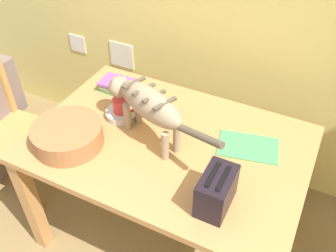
% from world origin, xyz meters
% --- Properties ---
extents(dining_table, '(1.35, 0.92, 0.75)m').
position_xyz_m(dining_table, '(-0.06, 1.37, 0.66)').
color(dining_table, '#B98049').
rests_on(dining_table, ground_plane).
extents(cat, '(0.70, 0.32, 0.29)m').
position_xyz_m(cat, '(-0.16, 1.36, 0.95)').
color(cat, '#998366').
rests_on(cat, dining_table).
extents(saucer_bowl, '(0.17, 0.17, 0.03)m').
position_xyz_m(saucer_bowl, '(-0.37, 1.44, 0.76)').
color(saucer_bowl, '#B9BAB6').
rests_on(saucer_bowl, dining_table).
extents(coffee_mug, '(0.13, 0.09, 0.08)m').
position_xyz_m(coffee_mug, '(-0.36, 1.44, 0.82)').
color(coffee_mug, red).
rests_on(coffee_mug, saucer_bowl).
extents(magazine, '(0.32, 0.25, 0.01)m').
position_xyz_m(magazine, '(0.31, 1.51, 0.75)').
color(magazine, '#479A5E').
rests_on(magazine, dining_table).
extents(book_stack, '(0.19, 0.15, 0.06)m').
position_xyz_m(book_stack, '(-0.53, 1.64, 0.78)').
color(book_stack, '#4F984E').
rests_on(book_stack, dining_table).
extents(wicker_basket, '(0.34, 0.34, 0.11)m').
position_xyz_m(wicker_basket, '(-0.48, 1.14, 0.80)').
color(wicker_basket, '#9D643B').
rests_on(wicker_basket, dining_table).
extents(toaster, '(0.12, 0.20, 0.18)m').
position_xyz_m(toaster, '(0.29, 1.11, 0.83)').
color(toaster, black).
rests_on(toaster, dining_table).
extents(wooden_chair_near, '(0.45, 0.45, 0.92)m').
position_xyz_m(wooden_chair_near, '(-1.12, 1.29, 0.45)').
color(wooden_chair_near, '#B88748').
rests_on(wooden_chair_near, ground_plane).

